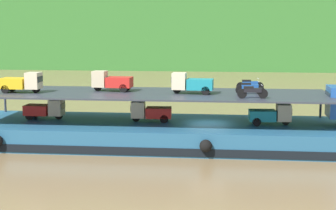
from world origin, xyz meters
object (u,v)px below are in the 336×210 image
object	(u,v)px
mini_truck_upper_stern	(22,82)
motorcycle_upper_port	(252,92)
mini_truck_lower_aft	(150,112)
motorcycle_upper_stbd	(250,85)
mini_truck_lower_stern	(45,109)
mini_truck_upper_mid	(111,81)
cargo_barge	(208,134)
mini_truck_upper_fore	(192,83)
motorcycle_upper_centre	(250,88)
mini_truck_lower_mid	(271,115)

from	to	relation	value
mini_truck_upper_stern	motorcycle_upper_port	size ratio (longest dim) A/B	1.46
mini_truck_lower_aft	motorcycle_upper_stbd	world-z (taller)	motorcycle_upper_stbd
mini_truck_lower_stern	mini_truck_lower_aft	world-z (taller)	same
mini_truck_lower_aft	mini_truck_upper_mid	bearing A→B (deg)	169.98
cargo_barge	mini_truck_lower_stern	distance (m)	11.52
cargo_barge	mini_truck_lower_aft	world-z (taller)	mini_truck_lower_aft
mini_truck_upper_mid	mini_truck_upper_fore	world-z (taller)	same
motorcycle_upper_stbd	cargo_barge	bearing A→B (deg)	-144.47
mini_truck_upper_mid	motorcycle_upper_port	distance (m)	9.87
mini_truck_lower_aft	mini_truck_lower_stern	bearing A→B (deg)	178.11
mini_truck_upper_mid	mini_truck_upper_fore	bearing A→B (deg)	-7.78
mini_truck_upper_stern	mini_truck_lower_stern	bearing A→B (deg)	47.47
mini_truck_upper_mid	motorcycle_upper_port	world-z (taller)	mini_truck_upper_mid
mini_truck_lower_stern	mini_truck_upper_fore	xyz separation A→B (m)	(10.30, -0.52, 2.00)
mini_truck_upper_stern	motorcycle_upper_centre	world-z (taller)	mini_truck_upper_stern
mini_truck_lower_stern	motorcycle_upper_port	world-z (taller)	motorcycle_upper_port
cargo_barge	mini_truck_lower_stern	world-z (taller)	mini_truck_lower_stern
mini_truck_upper_stern	motorcycle_upper_stbd	size ratio (longest dim) A/B	1.47
mini_truck_lower_stern	mini_truck_upper_fore	world-z (taller)	mini_truck_upper_fore
mini_truck_lower_mid	mini_truck_upper_mid	bearing A→B (deg)	175.69
mini_truck_lower_mid	motorcycle_upper_stbd	distance (m)	3.00
mini_truck_lower_mid	motorcycle_upper_centre	xyz separation A→B (m)	(-1.41, 0.09, 1.74)
mini_truck_upper_stern	mini_truck_upper_mid	bearing A→B (deg)	14.15
cargo_barge	mini_truck_lower_stern	xyz separation A→B (m)	(-11.41, 0.51, 1.44)
mini_truck_lower_aft	motorcycle_upper_stbd	size ratio (longest dim) A/B	1.47
motorcycle_upper_stbd	mini_truck_upper_stern	bearing A→B (deg)	-169.96
mini_truck_lower_mid	mini_truck_upper_fore	bearing A→B (deg)	179.44
motorcycle_upper_centre	motorcycle_upper_stbd	distance (m)	1.97
mini_truck_lower_aft	mini_truck_upper_mid	distance (m)	3.45
mini_truck_upper_fore	motorcycle_upper_stbd	world-z (taller)	mini_truck_upper_fore
motorcycle_upper_centre	mini_truck_lower_mid	bearing A→B (deg)	-3.50
cargo_barge	mini_truck_lower_mid	distance (m)	4.36
mini_truck_upper_fore	motorcycle_upper_centre	world-z (taller)	mini_truck_upper_fore
motorcycle_upper_centre	mini_truck_upper_stern	bearing A→B (deg)	-177.21
cargo_barge	mini_truck_lower_aft	distance (m)	4.20
mini_truck_lower_aft	mini_truck_lower_mid	size ratio (longest dim) A/B	1.00
mini_truck_lower_stern	mini_truck_upper_fore	distance (m)	10.50
mini_truck_upper_mid	motorcycle_upper_port	size ratio (longest dim) A/B	1.47
mini_truck_lower_mid	motorcycle_upper_port	distance (m)	2.89
mini_truck_upper_mid	motorcycle_upper_centre	xyz separation A→B (m)	(9.41, -0.73, -0.26)
motorcycle_upper_stbd	mini_truck_lower_stern	bearing A→B (deg)	-174.03
cargo_barge	mini_truck_upper_stern	world-z (taller)	mini_truck_upper_stern
mini_truck_lower_aft	mini_truck_upper_fore	bearing A→B (deg)	-5.56
mini_truck_upper_mid	motorcycle_upper_stbd	distance (m)	9.58
mini_truck_lower_mid	mini_truck_upper_fore	size ratio (longest dim) A/B	1.00
mini_truck_upper_stern	mini_truck_upper_mid	world-z (taller)	same
mini_truck_lower_aft	motorcycle_upper_port	xyz separation A→B (m)	(6.72, -2.21, 1.74)
mini_truck_lower_stern	motorcycle_upper_stbd	xyz separation A→B (m)	(14.20, 1.49, 1.74)
mini_truck_upper_mid	cargo_barge	bearing A→B (deg)	-6.38
mini_truck_lower_stern	mini_truck_upper_mid	xyz separation A→B (m)	(4.71, 0.24, 2.00)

